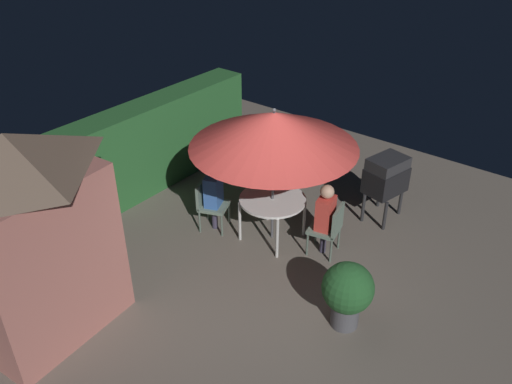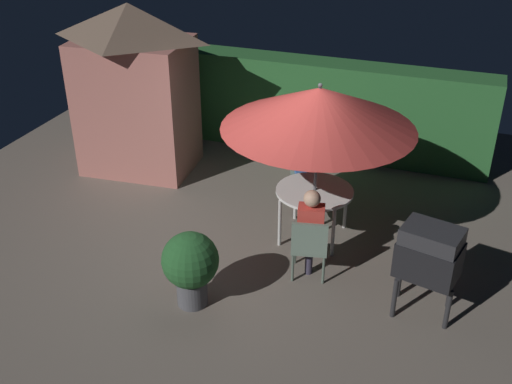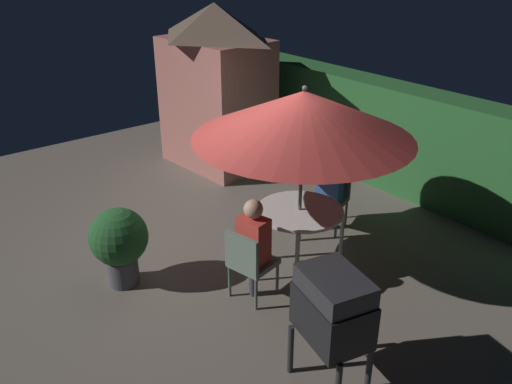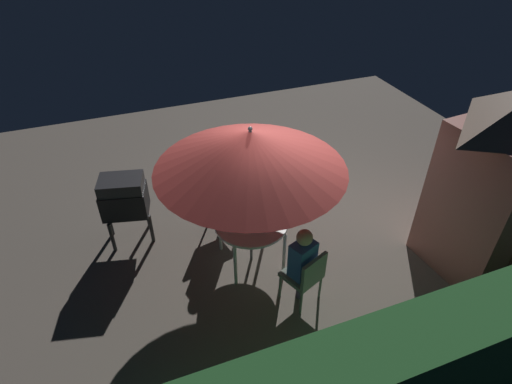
{
  "view_description": "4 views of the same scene",
  "coord_description": "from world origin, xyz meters",
  "px_view_note": "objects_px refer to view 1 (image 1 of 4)",
  "views": [
    {
      "loc": [
        -5.02,
        -3.69,
        5.32
      ],
      "look_at": [
        0.39,
        0.55,
        1.14
      ],
      "focal_mm": 36.81,
      "sensor_mm": 36.0,
      "label": 1
    },
    {
      "loc": [
        2.68,
        -6.86,
        4.98
      ],
      "look_at": [
        0.19,
        0.0,
        0.92
      ],
      "focal_mm": 43.23,
      "sensor_mm": 36.0,
      "label": 2
    },
    {
      "loc": [
        5.12,
        -3.54,
        3.85
      ],
      "look_at": [
        0.43,
        0.23,
        0.96
      ],
      "focal_mm": 37.27,
      "sensor_mm": 36.0,
      "label": 3
    },
    {
      "loc": [
        2.47,
        5.05,
        4.81
      ],
      "look_at": [
        0.67,
        0.27,
        1.06
      ],
      "focal_mm": 29.38,
      "sensor_mm": 36.0,
      "label": 4
    }
  ],
  "objects_px": {
    "patio_umbrella": "(274,130)",
    "bbq_grill": "(386,176)",
    "potted_plant_by_shed": "(347,291)",
    "person_in_blue": "(213,189)",
    "chair_far_side": "(209,202)",
    "garden_shed": "(30,237)",
    "person_in_red": "(326,212)",
    "patio_table": "(273,202)",
    "chair_near_shed": "(330,227)"
  },
  "relations": [
    {
      "from": "potted_plant_by_shed",
      "to": "patio_table",
      "type": "bearing_deg",
      "value": 63.12
    },
    {
      "from": "chair_near_shed",
      "to": "chair_far_side",
      "type": "bearing_deg",
      "value": 107.4
    },
    {
      "from": "garden_shed",
      "to": "potted_plant_by_shed",
      "type": "relative_size",
      "value": 2.88
    },
    {
      "from": "garden_shed",
      "to": "person_in_blue",
      "type": "xyz_separation_m",
      "value": [
        3.09,
        -0.23,
        -0.68
      ]
    },
    {
      "from": "chair_far_side",
      "to": "chair_near_shed",
      "type": "bearing_deg",
      "value": -72.6
    },
    {
      "from": "patio_umbrella",
      "to": "garden_shed",
      "type": "bearing_deg",
      "value": 161.15
    },
    {
      "from": "bbq_grill",
      "to": "garden_shed",
      "type": "bearing_deg",
      "value": 155.42
    },
    {
      "from": "garden_shed",
      "to": "patio_umbrella",
      "type": "height_order",
      "value": "garden_shed"
    },
    {
      "from": "patio_umbrella",
      "to": "chair_far_side",
      "type": "distance_m",
      "value": 1.86
    },
    {
      "from": "garden_shed",
      "to": "patio_umbrella",
      "type": "relative_size",
      "value": 1.09
    },
    {
      "from": "bbq_grill",
      "to": "potted_plant_by_shed",
      "type": "bearing_deg",
      "value": -163.42
    },
    {
      "from": "chair_far_side",
      "to": "person_in_blue",
      "type": "xyz_separation_m",
      "value": [
        0.03,
        -0.08,
        0.26
      ]
    },
    {
      "from": "garden_shed",
      "to": "person_in_red",
      "type": "relative_size",
      "value": 2.28
    },
    {
      "from": "bbq_grill",
      "to": "person_in_red",
      "type": "xyz_separation_m",
      "value": [
        -1.51,
        0.29,
        -0.06
      ]
    },
    {
      "from": "garden_shed",
      "to": "chair_far_side",
      "type": "distance_m",
      "value": 3.2
    },
    {
      "from": "patio_table",
      "to": "chair_near_shed",
      "type": "distance_m",
      "value": 1.02
    },
    {
      "from": "patio_umbrella",
      "to": "bbq_grill",
      "type": "distance_m",
      "value": 2.37
    },
    {
      "from": "patio_table",
      "to": "potted_plant_by_shed",
      "type": "height_order",
      "value": "potted_plant_by_shed"
    },
    {
      "from": "chair_near_shed",
      "to": "bbq_grill",
      "type": "bearing_deg",
      "value": -7.78
    },
    {
      "from": "person_in_blue",
      "to": "chair_far_side",
      "type": "bearing_deg",
      "value": 112.18
    },
    {
      "from": "person_in_blue",
      "to": "bbq_grill",
      "type": "bearing_deg",
      "value": -45.62
    },
    {
      "from": "person_in_blue",
      "to": "person_in_red",
      "type": "bearing_deg",
      "value": -72.57
    },
    {
      "from": "patio_table",
      "to": "patio_umbrella",
      "type": "bearing_deg",
      "value": 0.0
    },
    {
      "from": "bbq_grill",
      "to": "chair_far_side",
      "type": "bearing_deg",
      "value": 133.78
    },
    {
      "from": "garden_shed",
      "to": "chair_far_side",
      "type": "bearing_deg",
      "value": -2.89
    },
    {
      "from": "bbq_grill",
      "to": "patio_table",
      "type": "bearing_deg",
      "value": 145.22
    },
    {
      "from": "chair_near_shed",
      "to": "person_in_blue",
      "type": "relative_size",
      "value": 0.71
    },
    {
      "from": "patio_table",
      "to": "patio_umbrella",
      "type": "height_order",
      "value": "patio_umbrella"
    },
    {
      "from": "person_in_red",
      "to": "patio_table",
      "type": "bearing_deg",
      "value": 102.07
    },
    {
      "from": "garden_shed",
      "to": "bbq_grill",
      "type": "relative_size",
      "value": 2.4
    },
    {
      "from": "chair_near_shed",
      "to": "person_in_blue",
      "type": "distance_m",
      "value": 2.04
    },
    {
      "from": "person_in_red",
      "to": "chair_far_side",
      "type": "bearing_deg",
      "value": 107.63
    },
    {
      "from": "patio_table",
      "to": "chair_far_side",
      "type": "bearing_deg",
      "value": 112.18
    },
    {
      "from": "patio_table",
      "to": "bbq_grill",
      "type": "distance_m",
      "value": 2.07
    },
    {
      "from": "patio_umbrella",
      "to": "bbq_grill",
      "type": "relative_size",
      "value": 2.19
    },
    {
      "from": "bbq_grill",
      "to": "chair_far_side",
      "type": "distance_m",
      "value": 3.08
    },
    {
      "from": "patio_table",
      "to": "potted_plant_by_shed",
      "type": "relative_size",
      "value": 1.1
    },
    {
      "from": "bbq_grill",
      "to": "person_in_red",
      "type": "bearing_deg",
      "value": 169.22
    },
    {
      "from": "garden_shed",
      "to": "patio_umbrella",
      "type": "distance_m",
      "value": 3.71
    },
    {
      "from": "person_in_red",
      "to": "person_in_blue",
      "type": "relative_size",
      "value": 1.0
    },
    {
      "from": "patio_table",
      "to": "person_in_blue",
      "type": "height_order",
      "value": "person_in_blue"
    },
    {
      "from": "bbq_grill",
      "to": "potted_plant_by_shed",
      "type": "xyz_separation_m",
      "value": [
        -2.71,
        -0.81,
        -0.26
      ]
    },
    {
      "from": "bbq_grill",
      "to": "person_in_blue",
      "type": "distance_m",
      "value": 2.99
    },
    {
      "from": "garden_shed",
      "to": "person_in_blue",
      "type": "distance_m",
      "value": 3.17
    },
    {
      "from": "person_in_blue",
      "to": "garden_shed",
      "type": "bearing_deg",
      "value": 175.68
    },
    {
      "from": "patio_umbrella",
      "to": "chair_far_side",
      "type": "relative_size",
      "value": 2.92
    },
    {
      "from": "patio_table",
      "to": "person_in_red",
      "type": "xyz_separation_m",
      "value": [
        0.19,
        -0.89,
        0.08
      ]
    },
    {
      "from": "potted_plant_by_shed",
      "to": "person_in_blue",
      "type": "relative_size",
      "value": 0.79
    },
    {
      "from": "bbq_grill",
      "to": "potted_plant_by_shed",
      "type": "height_order",
      "value": "bbq_grill"
    },
    {
      "from": "potted_plant_by_shed",
      "to": "person_in_blue",
      "type": "height_order",
      "value": "person_in_blue"
    }
  ]
}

